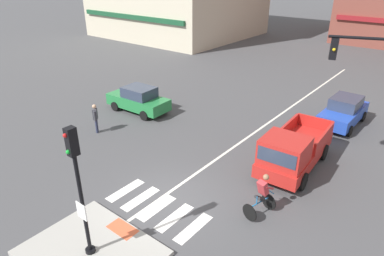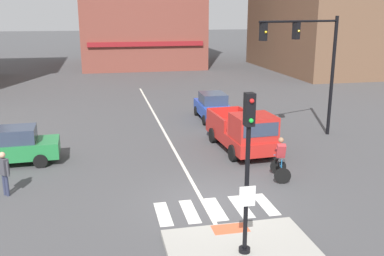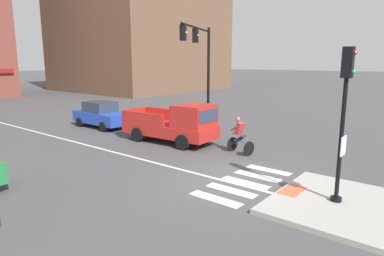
# 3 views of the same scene
# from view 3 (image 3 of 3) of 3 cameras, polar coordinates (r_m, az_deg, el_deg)

# --- Properties ---
(ground_plane) EXTENTS (300.00, 300.00, 0.00)m
(ground_plane) POSITION_cam_3_polar(r_m,az_deg,el_deg) (12.39, 6.58, -8.57)
(ground_plane) COLOR #474749
(traffic_island) EXTENTS (4.16, 3.36, 0.15)m
(traffic_island) POSITION_cam_3_polar(r_m,az_deg,el_deg) (11.02, 23.04, -11.59)
(traffic_island) COLOR #A3A099
(traffic_island) RESTS_ON ground
(tactile_pad_front) EXTENTS (1.10, 0.60, 0.01)m
(tactile_pad_front) POSITION_cam_3_polar(r_m,az_deg,el_deg) (11.37, 16.54, -10.00)
(tactile_pad_front) COLOR #DB5B38
(tactile_pad_front) RESTS_ON traffic_island
(signal_pole) EXTENTS (0.44, 0.38, 4.41)m
(signal_pole) POSITION_cam_3_polar(r_m,az_deg,el_deg) (10.32, 24.23, 2.61)
(signal_pole) COLOR black
(signal_pole) RESTS_ON traffic_island
(crosswalk_stripe_a) EXTENTS (0.44, 1.80, 0.01)m
(crosswalk_stripe_a) POSITION_cam_3_polar(r_m,az_deg,el_deg) (10.68, 3.97, -11.81)
(crosswalk_stripe_a) COLOR silver
(crosswalk_stripe_a) RESTS_ON ground
(crosswalk_stripe_b) EXTENTS (0.44, 1.80, 0.01)m
(crosswalk_stripe_b) POSITION_cam_3_polar(r_m,az_deg,el_deg) (11.38, 6.62, -10.38)
(crosswalk_stripe_b) COLOR silver
(crosswalk_stripe_b) RESTS_ON ground
(crosswalk_stripe_c) EXTENTS (0.44, 1.80, 0.01)m
(crosswalk_stripe_c) POSITION_cam_3_polar(r_m,az_deg,el_deg) (12.11, 8.94, -9.09)
(crosswalk_stripe_c) COLOR silver
(crosswalk_stripe_c) RESTS_ON ground
(crosswalk_stripe_d) EXTENTS (0.44, 1.80, 0.01)m
(crosswalk_stripe_d) POSITION_cam_3_polar(r_m,az_deg,el_deg) (12.86, 10.98, -7.95)
(crosswalk_stripe_d) COLOR silver
(crosswalk_stripe_d) RESTS_ON ground
(crosswalk_stripe_e) EXTENTS (0.44, 1.80, 0.01)m
(crosswalk_stripe_e) POSITION_cam_3_polar(r_m,az_deg,el_deg) (13.63, 12.78, -6.92)
(crosswalk_stripe_e) COLOR silver
(crosswalk_stripe_e) RESTS_ON ground
(lane_centre_line) EXTENTS (0.14, 28.00, 0.01)m
(lane_centre_line) POSITION_cam_3_polar(r_m,az_deg,el_deg) (19.27, -19.93, -2.00)
(lane_centre_line) COLOR silver
(lane_centre_line) RESTS_ON ground
(traffic_light_mast) EXTENTS (5.02, 2.08, 6.32)m
(traffic_light_mast) POSITION_cam_3_polar(r_m,az_deg,el_deg) (21.08, 1.57, 11.84)
(traffic_light_mast) COLOR black
(traffic_light_mast) RESTS_ON ground
(building_corner_left) EXTENTS (21.20, 19.70, 22.41)m
(building_corner_left) POSITION_cam_3_polar(r_m,az_deg,el_deg) (53.28, -8.75, 18.65)
(building_corner_left) COLOR brown
(building_corner_left) RESTS_ON ground
(car_blue_eastbound_far) EXTENTS (1.91, 4.14, 1.64)m
(car_blue_eastbound_far) POSITION_cam_3_polar(r_m,az_deg,el_deg) (22.45, -15.01, 2.18)
(car_blue_eastbound_far) COLOR #2347B7
(car_blue_eastbound_far) RESTS_ON ground
(pickup_truck_red_eastbound_mid) EXTENTS (2.27, 5.20, 2.08)m
(pickup_truck_red_eastbound_mid) POSITION_cam_3_polar(r_m,az_deg,el_deg) (17.39, -2.65, 0.57)
(pickup_truck_red_eastbound_mid) COLOR red
(pickup_truck_red_eastbound_mid) RESTS_ON ground
(cyclist) EXTENTS (0.90, 1.21, 1.68)m
(cyclist) POSITION_cam_3_polar(r_m,az_deg,el_deg) (15.65, 8.06, -1.11)
(cyclist) COLOR black
(cyclist) RESTS_ON ground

